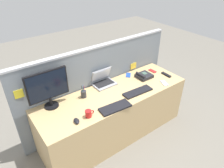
{
  "coord_description": "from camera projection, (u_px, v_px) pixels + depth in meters",
  "views": [
    {
      "loc": [
        -1.38,
        -1.81,
        2.29
      ],
      "look_at": [
        0.0,
        0.05,
        0.84
      ],
      "focal_mm": 33.18,
      "sensor_mm": 36.0,
      "label": 1
    }
  ],
  "objects": [
    {
      "name": "desk_phone",
      "position": [
        144.0,
        76.0,
        3.1
      ],
      "size": [
        0.22,
        0.2,
        0.08
      ],
      "color": "#232328",
      "rests_on": "desk"
    },
    {
      "name": "tv_remote",
      "position": [
        166.0,
        75.0,
        3.17
      ],
      "size": [
        0.05,
        0.17,
        0.02
      ],
      "primitive_type": "cube",
      "rotation": [
        0.0,
        0.0,
        -0.04
      ],
      "color": "black",
      "rests_on": "desk"
    },
    {
      "name": "cell_phone_red_case",
      "position": [
        152.0,
        71.0,
        3.28
      ],
      "size": [
        0.07,
        0.13,
        0.01
      ],
      "primitive_type": "cube",
      "rotation": [
        0.0,
        0.0,
        0.05
      ],
      "color": "#B22323",
      "rests_on": "desk"
    },
    {
      "name": "cell_phone_silver_slab",
      "position": [
        164.0,
        83.0,
        2.97
      ],
      "size": [
        0.12,
        0.16,
        0.01
      ],
      "primitive_type": "cube",
      "rotation": [
        0.0,
        0.0,
        -0.38
      ],
      "color": "#B7BAC1",
      "rests_on": "desk"
    },
    {
      "name": "keyboard_main",
      "position": [
        115.0,
        107.0,
        2.49
      ],
      "size": [
        0.4,
        0.19,
        0.02
      ],
      "primitive_type": "cube",
      "rotation": [
        0.0,
        0.0,
        -0.08
      ],
      "color": "black",
      "rests_on": "desk"
    },
    {
      "name": "laptop",
      "position": [
        103.0,
        80.0,
        2.93
      ],
      "size": [
        0.31,
        0.24,
        0.23
      ],
      "color": "#9EA0A8",
      "rests_on": "desk"
    },
    {
      "name": "desktop_monitor",
      "position": [
        48.0,
        87.0,
        2.39
      ],
      "size": [
        0.49,
        0.17,
        0.48
      ],
      "color": "black",
      "rests_on": "desk"
    },
    {
      "name": "coffee_mug",
      "position": [
        89.0,
        114.0,
        2.34
      ],
      "size": [
        0.11,
        0.07,
        0.09
      ],
      "color": "red",
      "rests_on": "desk"
    },
    {
      "name": "cell_phone_blue_case",
      "position": [
        128.0,
        75.0,
        3.17
      ],
      "size": [
        0.14,
        0.15,
        0.01
      ],
      "primitive_type": "cube",
      "rotation": [
        0.0,
        0.0,
        -0.76
      ],
      "color": "blue",
      "rests_on": "desk"
    },
    {
      "name": "cubicle_divider",
      "position": [
        99.0,
        86.0,
        3.06
      ],
      "size": [
        2.42,
        0.08,
        1.27
      ],
      "color": "gray",
      "rests_on": "ground_plane"
    },
    {
      "name": "computer_mouse_right_hand",
      "position": [
        76.0,
        121.0,
        2.28
      ],
      "size": [
        0.08,
        0.11,
        0.03
      ],
      "primitive_type": "ellipsoid",
      "rotation": [
        0.0,
        0.0,
        -0.2
      ],
      "color": "black",
      "rests_on": "desk"
    },
    {
      "name": "ground_plane",
      "position": [
        114.0,
        132.0,
        3.14
      ],
      "size": [
        10.0,
        10.0,
        0.0
      ],
      "primitive_type": "plane",
      "color": "slate"
    },
    {
      "name": "desk",
      "position": [
        114.0,
        114.0,
        2.95
      ],
      "size": [
        2.13,
        0.68,
        0.72
      ],
      "primitive_type": "cube",
      "color": "tan",
      "rests_on": "ground_plane"
    },
    {
      "name": "pen_cup",
      "position": [
        84.0,
        94.0,
        2.66
      ],
      "size": [
        0.07,
        0.07,
        0.18
      ],
      "color": "#333338",
      "rests_on": "desk"
    },
    {
      "name": "keyboard_spare",
      "position": [
        138.0,
        92.0,
        2.77
      ],
      "size": [
        0.43,
        0.16,
        0.02
      ],
      "primitive_type": "cube",
      "rotation": [
        0.0,
        0.0,
        -0.06
      ],
      "color": "black",
      "rests_on": "desk"
    }
  ]
}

